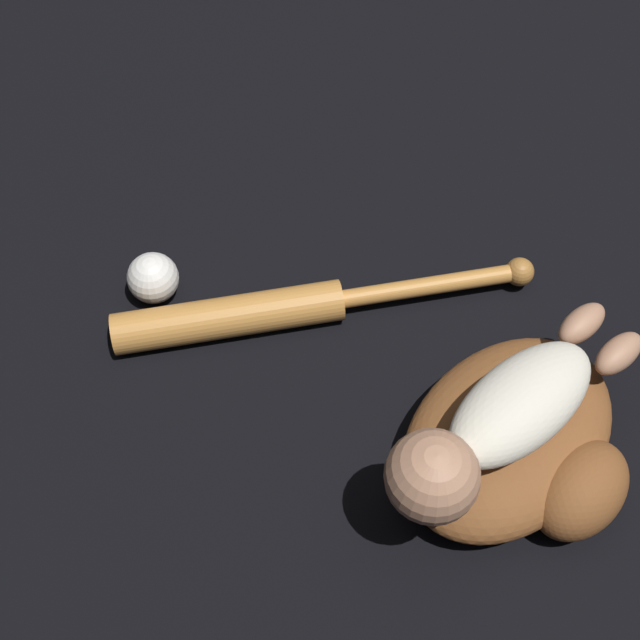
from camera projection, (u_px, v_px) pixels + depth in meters
The scene contains 5 objects.
ground_plane at pixel (496, 416), 1.14m from camera, with size 6.00×6.00×0.00m, color black.
baseball_glove at pixel (520, 444), 1.07m from camera, with size 0.32×0.27×0.09m.
baby_figure at pixel (494, 425), 0.99m from camera, with size 0.38×0.12×0.10m.
baseball_bat at pixel (273, 310), 1.20m from camera, with size 0.50×0.35×0.06m.
baseball at pixel (153, 278), 1.22m from camera, with size 0.07×0.07×0.07m.
Camera 1 is at (0.53, 0.21, 1.03)m, focal length 50.00 mm.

